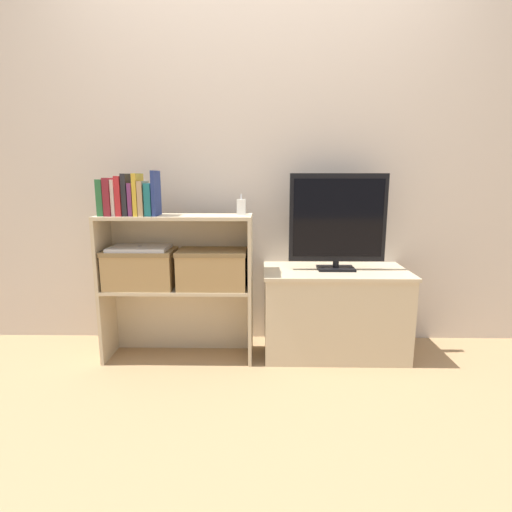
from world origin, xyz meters
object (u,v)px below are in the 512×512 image
Objects in this scene: book_crimson at (122,196)px; baby_monitor at (241,207)px; book_forest at (103,198)px; storage_basket_right at (212,267)px; laptop at (140,248)px; book_charcoal at (127,195)px; tv_stand at (334,311)px; book_maroon at (111,197)px; book_navy at (156,193)px; book_mustard at (138,195)px; book_plum at (133,199)px; book_teal at (150,200)px; book_tan at (143,198)px; tv at (338,220)px; storage_basket_left at (141,267)px; book_ivory at (116,198)px.

baby_monitor is (0.67, 0.03, -0.06)m from book_crimson.
book_forest is 0.50× the size of storage_basket_right.
storage_basket_right is 1.19× the size of laptop.
book_charcoal is (0.03, 0.00, 0.01)m from book_crimson.
baby_monitor is (0.77, 0.03, -0.05)m from book_forest.
baby_monitor is (-0.56, -0.08, 0.65)m from tv_stand.
book_crimson reaches higher than tv_stand.
laptop is (0.14, 0.02, -0.30)m from book_maroon.
book_mustard is at bearing 180.00° from book_navy.
book_maroon reaches higher than book_forest.
book_navy reaches higher than tv_stand.
book_plum reaches higher than book_teal.
baby_monitor is at bearing 3.58° from book_tan.
book_charcoal is 1.00× the size of book_mustard.
book_teal is at bearing 0.00° from book_tan.
book_crimson is 0.16m from book_teal.
tv_stand is 3.50× the size of book_navy.
book_mustard reaches higher than book_forest.
storage_basket_left is at bearing -175.28° from tv.
book_plum is 0.54× the size of laptop.
book_navy is 0.53m from storage_basket_right.
laptop is (-1.16, -0.10, 0.41)m from tv_stand.
tv is 1.16m from book_mustard.
book_forest is (-1.34, -0.11, 0.14)m from tv.
tv is at bearing 5.60° from book_plum.
tv_stand is at bearing 4.80° from laptop.
storage_basket_right is at bearing -172.47° from tv_stand.
book_plum is 0.39m from storage_basket_left.
book_forest reaches higher than book_tan.
tv_stand is 3.73× the size of book_mustard.
storage_basket_left is at bearing -178.55° from baby_monitor.
book_ivory is 0.03m from book_crimson.
book_forest is 0.87× the size of book_charcoal.
book_maroon is (-1.30, -0.11, 0.14)m from tv.
book_plum is 0.78× the size of book_mustard.
tv_stand is 4.33× the size of book_forest.
book_maroon is at bearing 180.00° from book_plum.
book_charcoal is 0.63m from storage_basket_right.
book_plum is at bearing 180.00° from book_tan.
laptop is at bearing -180.00° from storage_basket_right.
book_forest is at bearing 180.00° from book_charcoal.
book_plum is at bearing 0.00° from book_ivory.
tv is 1.18m from book_plum.
baby_monitor is at bearing 3.84° from book_teal.
book_tan is at bearing 0.00° from book_charcoal.
book_forest is 1.05× the size of book_tan.
book_plum is (0.06, 0.00, -0.02)m from book_crimson.
book_mustard is at bearing 0.00° from book_ivory.
book_navy is 0.62× the size of storage_basket_right.
tv_stand is 0.57m from tv.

